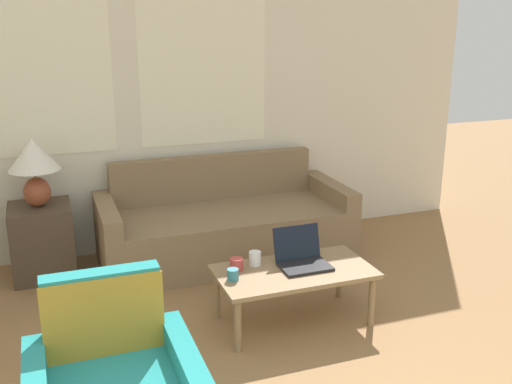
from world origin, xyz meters
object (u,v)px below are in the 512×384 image
couch (224,227)px  table_lamp (34,163)px  cup_navy (237,264)px  laptop (302,257)px  cup_yellow (233,275)px  cup_white (255,258)px  coffee_table (294,275)px

couch → table_lamp: table_lamp is taller
cup_navy → laptop: bearing=-9.8°
laptop → cup_navy: (-0.43, 0.07, -0.02)m
couch → table_lamp: size_ratio=3.92×
table_lamp → cup_navy: table_lamp is taller
table_lamp → laptop: (1.62, -1.31, -0.48)m
cup_yellow → cup_white: size_ratio=0.80×
table_lamp → cup_yellow: size_ratio=7.03×
coffee_table → laptop: (0.08, 0.05, 0.10)m
cup_navy → cup_yellow: cup_navy is taller
couch → cup_white: 1.11m
cup_white → cup_navy: bearing=-166.7°
cup_navy → cup_yellow: size_ratio=1.18×
cup_white → cup_yellow: bearing=-141.0°
cup_navy → table_lamp: bearing=133.8°
table_lamp → coffee_table: 2.14m
couch → cup_yellow: 1.31m
couch → cup_yellow: size_ratio=27.52×
couch → cup_white: (-0.12, -1.09, 0.17)m
table_lamp → cup_yellow: table_lamp is taller
table_lamp → laptop: size_ratio=1.60×
table_lamp → cup_yellow: 1.84m
table_lamp → cup_white: 1.86m
couch → laptop: bearing=-81.7°
table_lamp → couch: bearing=-4.5°
laptop → cup_white: (-0.29, 0.11, -0.01)m
laptop → cup_white: size_ratio=3.49×
cup_white → couch: bearing=83.8°
cup_navy → cup_white: bearing=13.3°
couch → laptop: (0.18, -1.20, 0.18)m
couch → coffee_table: (0.10, -1.25, 0.08)m
cup_navy → cup_white: size_ratio=0.94×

